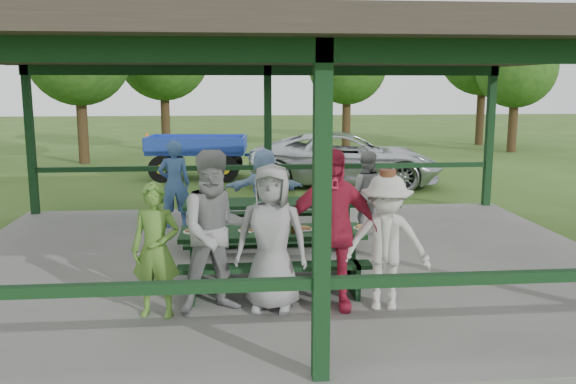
{
  "coord_description": "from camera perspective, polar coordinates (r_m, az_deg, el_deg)",
  "views": [
    {
      "loc": [
        -0.77,
        -8.89,
        2.73
      ],
      "look_at": [
        0.04,
        -0.3,
        1.19
      ],
      "focal_mm": 38.0,
      "sensor_mm": 36.0,
      "label": 1
    }
  ],
  "objects": [
    {
      "name": "ground",
      "position": [
        9.34,
        -0.4,
        -6.92
      ],
      "size": [
        90.0,
        90.0,
        0.0
      ],
      "primitive_type": "plane",
      "color": "#2F4B17",
      "rests_on": "ground"
    },
    {
      "name": "contestant_red",
      "position": [
        7.12,
        4.05,
        -3.54
      ],
      "size": [
        1.13,
        0.49,
        1.91
      ],
      "primitive_type": "imported",
      "rotation": [
        0.0,
        0.0,
        -0.02
      ],
      "color": "#B3213F",
      "rests_on": "concrete_slab"
    },
    {
      "name": "picnic_table_far",
      "position": [
        9.95,
        -1.61,
        -2.39
      ],
      "size": [
        2.78,
        1.39,
        0.75
      ],
      "color": "black",
      "rests_on": "concrete_slab"
    },
    {
      "name": "contestant_grey_mid",
      "position": [
        7.1,
        -1.55,
        -4.3
      ],
      "size": [
        0.94,
        0.72,
        1.73
      ],
      "primitive_type": "imported",
      "rotation": [
        0.0,
        0.0,
        -0.21
      ],
      "color": "gray",
      "rests_on": "concrete_slab"
    },
    {
      "name": "tree_far_left",
      "position": [
        22.25,
        -19.03,
        12.12
      ],
      "size": [
        3.52,
        3.52,
        5.5
      ],
      "color": "#2E2112",
      "rests_on": "ground"
    },
    {
      "name": "spectator_blue",
      "position": [
        11.41,
        -10.59,
        0.74
      ],
      "size": [
        0.65,
        0.49,
        1.62
      ],
      "primitive_type": "imported",
      "rotation": [
        0.0,
        0.0,
        3.32
      ],
      "color": "#395E94",
      "rests_on": "concrete_slab"
    },
    {
      "name": "tree_far_right",
      "position": [
        29.02,
        17.85,
        12.44
      ],
      "size": [
        3.93,
        3.93,
        6.14
      ],
      "color": "#2E2112",
      "rests_on": "ground"
    },
    {
      "name": "spectator_lblue",
      "position": [
        10.84,
        -2.22,
        0.15
      ],
      "size": [
        1.41,
        0.45,
        1.52
      ],
      "primitive_type": "imported",
      "rotation": [
        0.0,
        0.0,
        3.15
      ],
      "color": "#97BFE9",
      "rests_on": "concrete_slab"
    },
    {
      "name": "picnic_table_near",
      "position": [
        8.01,
        -1.5,
        -5.58
      ],
      "size": [
        2.38,
        1.39,
        0.75
      ],
      "color": "black",
      "rests_on": "concrete_slab"
    },
    {
      "name": "concrete_slab",
      "position": [
        9.32,
        -0.4,
        -6.62
      ],
      "size": [
        10.0,
        8.0,
        0.1
      ],
      "primitive_type": "cube",
      "color": "slate",
      "rests_on": "ground"
    },
    {
      "name": "contestant_white_fedora",
      "position": [
        7.21,
        9.13,
        -4.68
      ],
      "size": [
        1.16,
        0.85,
        1.66
      ],
      "rotation": [
        0.0,
        0.0,
        -0.26
      ],
      "color": "beige",
      "rests_on": "concrete_slab"
    },
    {
      "name": "tree_mid",
      "position": [
        26.21,
        5.56,
        11.71
      ],
      "size": [
        3.3,
        3.3,
        5.16
      ],
      "color": "#2E2112",
      "rests_on": "ground"
    },
    {
      "name": "contestant_green",
      "position": [
        7.07,
        -12.26,
        -5.34
      ],
      "size": [
        0.63,
        0.48,
        1.55
      ],
      "primitive_type": "imported",
      "rotation": [
        0.0,
        0.0,
        -0.2
      ],
      "color": "#578730",
      "rests_on": "concrete_slab"
    },
    {
      "name": "tree_left",
      "position": [
        25.34,
        -11.6,
        12.46
      ],
      "size": [
        3.65,
        3.65,
        5.71
      ],
      "color": "#2E2112",
      "rests_on": "ground"
    },
    {
      "name": "pickup_truck",
      "position": [
        16.62,
        5.4,
        3.08
      ],
      "size": [
        5.5,
        3.29,
        1.43
      ],
      "primitive_type": "imported",
      "rotation": [
        0.0,
        0.0,
        1.38
      ],
      "color": "silver",
      "rests_on": "ground"
    },
    {
      "name": "table_setting",
      "position": [
        7.98,
        -0.92,
        -3.28
      ],
      "size": [
        2.44,
        0.45,
        0.1
      ],
      "color": "white",
      "rests_on": "picnic_table_near"
    },
    {
      "name": "farm_trailer",
      "position": [
        17.97,
        -8.48,
        3.37
      ],
      "size": [
        3.84,
        1.9,
        1.34
      ],
      "rotation": [
        0.0,
        0.0,
        -0.1
      ],
      "color": "#1B3596",
      "rests_on": "ground"
    },
    {
      "name": "pavilion_structure",
      "position": [
        8.94,
        -0.43,
        12.9
      ],
      "size": [
        10.6,
        8.6,
        3.24
      ],
      "color": "black",
      "rests_on": "concrete_slab"
    },
    {
      "name": "contestant_grey_left",
      "position": [
        7.07,
        -6.66,
        -3.74
      ],
      "size": [
        1.07,
        0.93,
        1.9
      ],
      "primitive_type": "imported",
      "rotation": [
        0.0,
        0.0,
        0.25
      ],
      "color": "gray",
      "rests_on": "concrete_slab"
    },
    {
      "name": "spectator_grey",
      "position": [
        10.84,
        7.27,
        -0.05
      ],
      "size": [
        0.83,
        0.72,
        1.47
      ],
      "primitive_type": "imported",
      "rotation": [
        0.0,
        0.0,
        2.89
      ],
      "color": "#949496",
      "rests_on": "concrete_slab"
    },
    {
      "name": "tree_right",
      "position": [
        26.24,
        20.58,
        10.79
      ],
      "size": [
        3.16,
        3.16,
        4.94
      ],
      "color": "#2E2112",
      "rests_on": "ground"
    }
  ]
}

